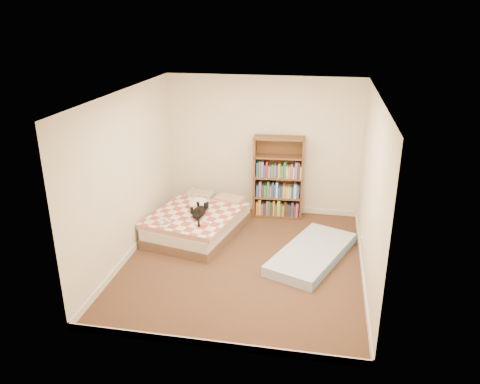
% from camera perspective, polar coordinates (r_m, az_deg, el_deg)
% --- Properties ---
extents(room, '(3.51, 4.01, 2.51)m').
position_cam_1_polar(room, '(6.63, 0.47, 0.65)').
color(room, '#47291E').
rests_on(room, ground).
extents(bed, '(1.57, 1.97, 0.47)m').
position_cam_1_polar(bed, '(7.92, -5.08, -3.59)').
color(bed, brown).
rests_on(bed, room).
extents(bookshelf, '(0.91, 0.34, 1.48)m').
position_cam_1_polar(bookshelf, '(8.50, 4.67, 0.62)').
color(bookshelf, brown).
rests_on(bookshelf, room).
extents(floor_mattress, '(1.38, 1.91, 0.16)m').
position_cam_1_polar(floor_mattress, '(7.25, 8.76, -7.44)').
color(floor_mattress, '#7497C2').
rests_on(floor_mattress, room).
extents(black_cat, '(0.28, 0.74, 0.17)m').
position_cam_1_polar(black_cat, '(7.62, -4.91, -2.32)').
color(black_cat, black).
rests_on(black_cat, bed).
extents(white_dog, '(0.40, 0.43, 0.18)m').
position_cam_1_polar(white_dog, '(7.87, -5.06, -1.41)').
color(white_dog, white).
rests_on(white_dog, bed).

